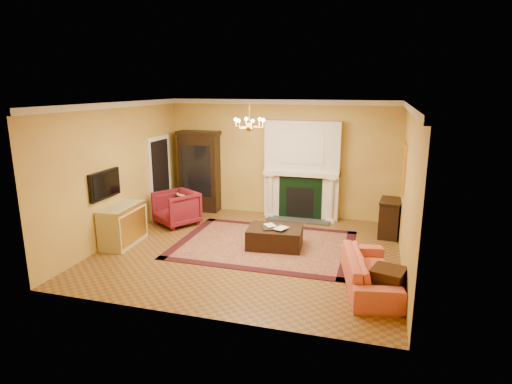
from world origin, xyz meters
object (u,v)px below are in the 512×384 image
at_px(pedestal_table, 185,205).
at_px(coral_sofa, 370,266).
at_px(console_table, 389,219).
at_px(wingback_armchair, 176,207).
at_px(china_cabinet, 200,173).
at_px(end_table, 387,286).
at_px(commode, 123,225).
at_px(leather_ottoman, 275,237).

distance_m(pedestal_table, coral_sofa, 5.25).
bearing_deg(console_table, pedestal_table, -171.87).
relative_size(wingback_armchair, coral_sofa, 0.47).
relative_size(china_cabinet, pedestal_table, 2.90).
distance_m(china_cabinet, coral_sofa, 5.84).
height_order(china_cabinet, end_table, china_cabinet).
xyz_separation_m(wingback_armchair, commode, (-0.50, -1.54, -0.03)).
bearing_deg(leather_ottoman, console_table, 26.35).
bearing_deg(coral_sofa, pedestal_table, 50.73).
xyz_separation_m(wingback_armchair, leather_ottoman, (2.69, -0.82, -0.24)).
distance_m(coral_sofa, end_table, 0.53).
relative_size(china_cabinet, console_table, 2.54).
height_order(commode, coral_sofa, commode).
xyz_separation_m(china_cabinet, coral_sofa, (4.61, -3.52, -0.65)).
bearing_deg(pedestal_table, end_table, -31.09).
relative_size(china_cabinet, leather_ottoman, 1.85).
height_order(commode, console_table, commode).
height_order(pedestal_table, leather_ottoman, pedestal_table).
height_order(coral_sofa, end_table, coral_sofa).
distance_m(wingback_armchair, pedestal_table, 0.36).
height_order(wingback_armchair, end_table, wingback_armchair).
bearing_deg(china_cabinet, wingback_armchair, -95.21).
bearing_deg(console_table, commode, -153.51).
xyz_separation_m(china_cabinet, console_table, (4.96, -0.76, -0.63)).
bearing_deg(end_table, china_cabinet, 141.11).
bearing_deg(end_table, leather_ottoman, 141.81).
height_order(console_table, leather_ottoman, console_table).
xyz_separation_m(commode, console_table, (5.51, 2.13, -0.02)).
xyz_separation_m(console_table, leather_ottoman, (-2.32, -1.41, -0.18)).
distance_m(pedestal_table, commode, 1.97).
distance_m(pedestal_table, console_table, 4.96).
relative_size(pedestal_table, commode, 0.63).
xyz_separation_m(china_cabinet, wingback_armchair, (-0.05, -1.35, -0.58)).
distance_m(china_cabinet, console_table, 5.05).
bearing_deg(commode, pedestal_table, 70.60).
relative_size(coral_sofa, leather_ottoman, 1.75).
xyz_separation_m(wingback_armchair, end_table, (4.95, -2.60, -0.20)).
bearing_deg(pedestal_table, console_table, 2.81).
relative_size(pedestal_table, end_table, 1.37).
bearing_deg(leather_ottoman, china_cabinet, 135.56).
height_order(pedestal_table, end_table, pedestal_table).
relative_size(wingback_armchair, commode, 0.81).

